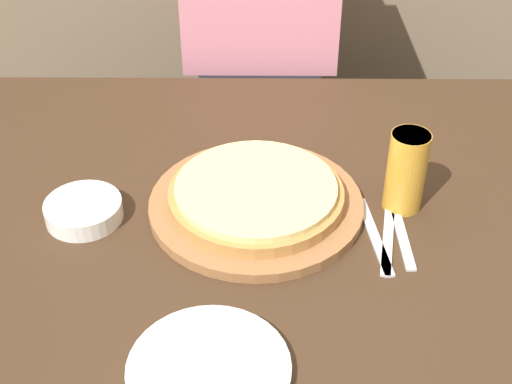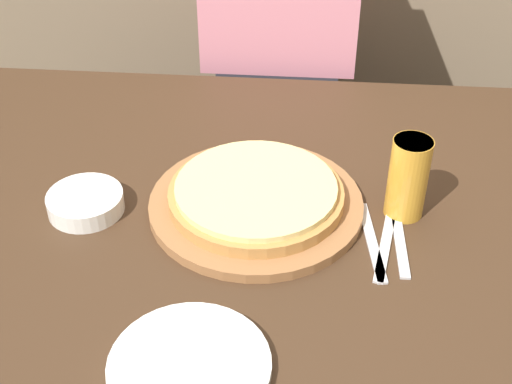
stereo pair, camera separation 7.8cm
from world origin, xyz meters
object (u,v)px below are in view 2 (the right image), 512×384
Objects in this scene: dinner_plate at (189,366)px; spoon at (400,243)px; side_bowl at (86,202)px; pizza_on_board at (256,199)px; fork at (372,241)px; dinner_knife at (386,242)px; diner_person at (278,76)px; beer_glass at (408,175)px.

spoon is (0.33, 0.31, -0.01)m from dinner_plate.
pizza_on_board is at bearing 5.37° from side_bowl.
fork is at bearing 47.90° from dinner_plate.
dinner_knife is (0.24, -0.08, -0.02)m from pizza_on_board.
diner_person reaches higher than side_bowl.
dinner_knife is (0.55, -0.05, -0.02)m from side_bowl.
diner_person is at bearing 86.22° from dinner_plate.
dinner_plate is (-0.06, -0.39, -0.02)m from pizza_on_board.
spoon is (0.26, -0.08, -0.02)m from pizza_on_board.
diner_person reaches higher than fork.
dinner_plate reaches higher than spoon.
diner_person is (-0.21, 0.75, -0.07)m from fork.
dinner_knife is at bearing 180.00° from spoon.
side_bowl is at bearing 175.22° from spoon.
pizza_on_board is 0.31× the size of diner_person.
side_bowl is 0.67× the size of dinner_knife.
dinner_plate is at bearing -54.67° from side_bowl.
beer_glass is 0.72m from diner_person.
dinner_plate is (-0.34, -0.40, -0.08)m from beer_glass.
side_bowl reaches higher than fork.
side_bowl is (-0.32, -0.03, -0.01)m from pizza_on_board.
beer_glass is at bearing 82.53° from spoon.
dinner_plate is 0.41m from fork.
side_bowl is at bearing 175.01° from dinner_knife.
beer_glass is at bearing 2.80° from pizza_on_board.
dinner_knife is 1.17× the size of spoon.
dinner_knife and spoon have the same top height.
beer_glass is at bearing 55.92° from fork.
diner_person is (-0.23, 0.75, -0.07)m from dinner_knife.
side_bowl reaches higher than dinner_plate.
fork is at bearing 180.00° from dinner_knife.
beer_glass is at bearing -67.56° from diner_person.
dinner_plate is 0.43m from dinner_knife.
side_bowl is (-0.59, -0.04, -0.07)m from beer_glass.
dinner_knife is (0.02, 0.00, 0.00)m from fork.
beer_glass is 0.88× the size of spoon.
dinner_knife is at bearing 45.44° from dinner_plate.
pizza_on_board is 0.39m from dinner_plate.
spoon is (0.05, 0.00, 0.00)m from fork.
beer_glass is 0.75× the size of dinner_knife.
pizza_on_board reaches higher than side_bowl.
pizza_on_board reaches higher than dinner_plate.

